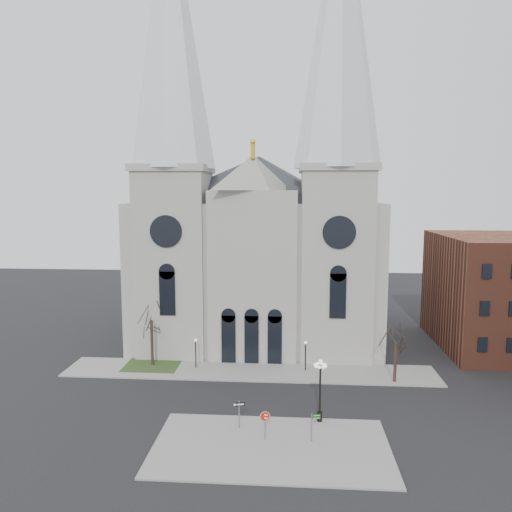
# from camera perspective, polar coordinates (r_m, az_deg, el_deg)

# --- Properties ---
(ground) EXTENTS (160.00, 160.00, 0.00)m
(ground) POSITION_cam_1_polar(r_m,az_deg,el_deg) (45.26, -1.96, -17.93)
(ground) COLOR black
(ground) RESTS_ON ground
(sidewalk_near) EXTENTS (18.00, 10.00, 0.14)m
(sidewalk_near) POSITION_cam_1_polar(r_m,az_deg,el_deg) (40.57, 1.75, -20.98)
(sidewalk_near) COLOR gray
(sidewalk_near) RESTS_ON ground
(sidewalk_far) EXTENTS (40.00, 6.00, 0.14)m
(sidewalk_far) POSITION_cam_1_polar(r_m,az_deg,el_deg) (55.34, -0.71, -13.02)
(sidewalk_far) COLOR gray
(sidewalk_far) RESTS_ON ground
(grass_patch) EXTENTS (6.00, 5.00, 0.18)m
(grass_patch) POSITION_cam_1_polar(r_m,az_deg,el_deg) (58.18, -11.74, -12.13)
(grass_patch) COLOR #27441D
(grass_patch) RESTS_ON ground
(cathedral) EXTENTS (33.00, 26.66, 54.00)m
(cathedral) POSITION_cam_1_polar(r_m,az_deg,el_deg) (63.72, 0.17, 6.57)
(cathedral) COLOR #A09E95
(cathedral) RESTS_ON ground
(bg_building_brick) EXTENTS (14.00, 18.00, 14.00)m
(bg_building_brick) POSITION_cam_1_polar(r_m,az_deg,el_deg) (68.81, 25.95, -3.73)
(bg_building_brick) COLOR brown
(bg_building_brick) RESTS_ON ground
(tree_left) EXTENTS (3.20, 3.20, 7.50)m
(tree_left) POSITION_cam_1_polar(r_m,az_deg,el_deg) (56.60, -11.88, -6.87)
(tree_left) COLOR black
(tree_left) RESTS_ON ground
(tree_right) EXTENTS (3.20, 3.20, 6.00)m
(tree_right) POSITION_cam_1_polar(r_m,az_deg,el_deg) (52.93, 15.71, -9.24)
(tree_right) COLOR black
(tree_right) RESTS_ON ground
(ped_lamp_left) EXTENTS (0.32, 0.32, 3.26)m
(ped_lamp_left) POSITION_cam_1_polar(r_m,az_deg,el_deg) (55.87, -6.92, -10.42)
(ped_lamp_left) COLOR black
(ped_lamp_left) RESTS_ON sidewalk_far
(ped_lamp_right) EXTENTS (0.32, 0.32, 3.26)m
(ped_lamp_right) POSITION_cam_1_polar(r_m,az_deg,el_deg) (54.91, 5.69, -10.73)
(ped_lamp_right) COLOR black
(ped_lamp_right) RESTS_ON sidewalk_far
(stop_sign) EXTENTS (0.82, 0.16, 2.30)m
(stop_sign) POSITION_cam_1_polar(r_m,az_deg,el_deg) (40.76, 1.04, -18.13)
(stop_sign) COLOR slate
(stop_sign) RESTS_ON sidewalk_near
(globe_lamp) EXTENTS (1.42, 1.42, 5.38)m
(globe_lamp) POSITION_cam_1_polar(r_m,az_deg,el_deg) (43.25, 7.34, -14.14)
(globe_lamp) COLOR black
(globe_lamp) RESTS_ON sidewalk_near
(one_way_sign) EXTENTS (0.98, 0.29, 2.29)m
(one_way_sign) POSITION_cam_1_polar(r_m,az_deg,el_deg) (42.54, -1.95, -17.16)
(one_way_sign) COLOR slate
(one_way_sign) RESTS_ON sidewalk_near
(street_name_sign) EXTENTS (0.71, 0.18, 2.24)m
(street_name_sign) POSITION_cam_1_polar(r_m,az_deg,el_deg) (40.85, 6.51, -18.63)
(street_name_sign) COLOR slate
(street_name_sign) RESTS_ON sidewalk_near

